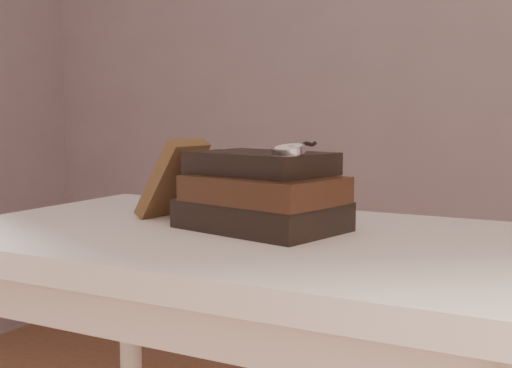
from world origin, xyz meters
The scene contains 5 objects.
table centered at (0.00, 0.35, 0.66)m, with size 1.00×0.60×0.75m.
book_stack centered at (0.01, 0.37, 0.81)m, with size 0.29×0.23×0.13m.
journal centered at (-0.19, 0.40, 0.82)m, with size 0.02×0.10×0.16m, color #3B2817.
pocket_watch centered at (0.07, 0.35, 0.89)m, with size 0.06×0.16×0.02m.
eyeglasses centered at (-0.06, 0.48, 0.82)m, with size 0.13×0.14×0.05m.
Camera 1 is at (0.51, -0.58, 0.94)m, focal length 46.49 mm.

